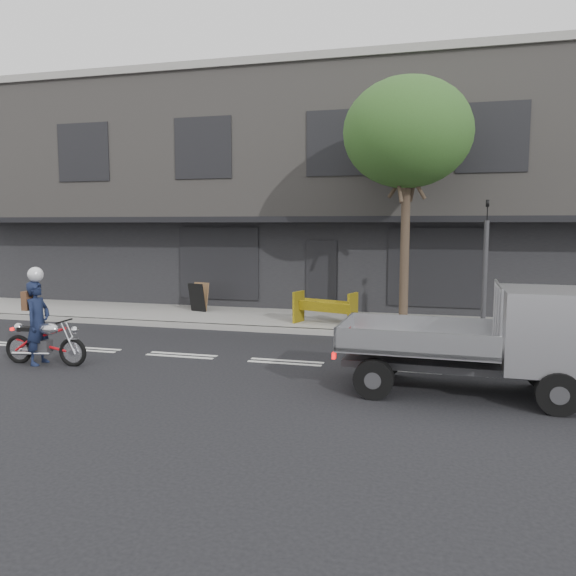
# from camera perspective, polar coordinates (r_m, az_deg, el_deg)

# --- Properties ---
(ground) EXTENTS (80.00, 80.00, 0.00)m
(ground) POSITION_cam_1_polar(r_m,az_deg,el_deg) (11.98, -0.24, -7.55)
(ground) COLOR black
(ground) RESTS_ON ground
(sidewalk) EXTENTS (32.00, 3.20, 0.15)m
(sidewalk) POSITION_cam_1_polar(r_m,az_deg,el_deg) (16.45, 4.00, -3.42)
(sidewalk) COLOR gray
(sidewalk) RESTS_ON ground
(kerb) EXTENTS (32.00, 0.20, 0.15)m
(kerb) POSITION_cam_1_polar(r_m,az_deg,el_deg) (14.91, 2.85, -4.46)
(kerb) COLOR gray
(kerb) RESTS_ON ground
(building_main) EXTENTS (26.00, 10.00, 8.00)m
(building_main) POSITION_cam_1_polar(r_m,az_deg,el_deg) (22.75, 7.23, 9.22)
(building_main) COLOR slate
(building_main) RESTS_ON ground
(street_tree) EXTENTS (3.40, 3.40, 6.74)m
(street_tree) POSITION_cam_1_polar(r_m,az_deg,el_deg) (15.62, 12.04, 15.09)
(street_tree) COLOR #382B21
(street_tree) RESTS_ON ground
(traffic_light_pole) EXTENTS (0.12, 0.12, 3.50)m
(traffic_light_pole) POSITION_cam_1_polar(r_m,az_deg,el_deg) (14.68, 19.36, 1.23)
(traffic_light_pole) COLOR #2D2D30
(traffic_light_pole) RESTS_ON ground
(motorcycle) EXTENTS (1.88, 0.55, 0.97)m
(motorcycle) POSITION_cam_1_polar(r_m,az_deg,el_deg) (12.73, -23.45, -4.96)
(motorcycle) COLOR black
(motorcycle) RESTS_ON ground
(rider) EXTENTS (0.44, 0.65, 1.74)m
(rider) POSITION_cam_1_polar(r_m,az_deg,el_deg) (12.76, -24.06, -3.26)
(rider) COLOR #121A33
(rider) RESTS_ON ground
(flatbed_ute) EXTENTS (4.24, 1.86, 1.94)m
(flatbed_ute) POSITION_cam_1_polar(r_m,az_deg,el_deg) (10.15, 22.89, -4.25)
(flatbed_ute) COLOR black
(flatbed_ute) RESTS_ON ground
(construction_barrier) EXTENTS (1.77, 1.13, 0.92)m
(construction_barrier) POSITION_cam_1_polar(r_m,az_deg,el_deg) (15.43, 3.64, -2.06)
(construction_barrier) COLOR yellow
(construction_barrier) RESTS_ON sidewalk
(sandwich_board) EXTENTS (0.65, 0.52, 0.90)m
(sandwich_board) POSITION_cam_1_polar(r_m,az_deg,el_deg) (17.93, -9.24, -0.96)
(sandwich_board) COLOR black
(sandwich_board) RESTS_ON sidewalk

